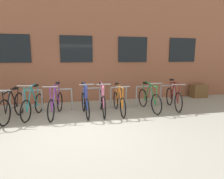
{
  "coord_description": "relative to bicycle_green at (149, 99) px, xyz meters",
  "views": [
    {
      "loc": [
        -0.24,
        -4.66,
        1.86
      ],
      "look_at": [
        1.13,
        1.6,
        0.75
      ],
      "focal_mm": 29.78,
      "sensor_mm": 36.0,
      "label": 1
    }
  ],
  "objects": [
    {
      "name": "bike_rack",
      "position": [
        -1.98,
        0.55,
        0.11
      ],
      "size": [
        6.64,
        0.05,
        0.79
      ],
      "color": "gray",
      "rests_on": "ground"
    },
    {
      "name": "bicycle_pink",
      "position": [
        -1.69,
        -0.02,
        0.02
      ],
      "size": [
        0.44,
        1.81,
        1.08
      ],
      "color": "black",
      "rests_on": "ground"
    },
    {
      "name": "bicycle_green",
      "position": [
        0.0,
        0.0,
        0.0
      ],
      "size": [
        0.44,
        1.74,
        1.06
      ],
      "color": "black",
      "rests_on": "ground"
    },
    {
      "name": "storefront_building",
      "position": [
        -2.43,
        5.05,
        2.12
      ],
      "size": [
        28.0,
        6.45,
        5.01
      ],
      "color": "brown",
      "rests_on": "ground"
    },
    {
      "name": "planter_box",
      "position": [
        3.15,
        1.5,
        -0.08
      ],
      "size": [
        0.7,
        0.44,
        0.6
      ],
      "primitive_type": "cube",
      "color": "brown",
      "rests_on": "ground"
    },
    {
      "name": "bicycle_teal",
      "position": [
        -3.89,
        0.07,
        -0.01
      ],
      "size": [
        0.52,
        1.6,
        1.08
      ],
      "color": "black",
      "rests_on": "ground"
    },
    {
      "name": "ground_plane",
      "position": [
        -2.43,
        -1.35,
        -0.38
      ],
      "size": [
        42.0,
        42.0,
        0.0
      ],
      "primitive_type": "plane",
      "color": "gray"
    },
    {
      "name": "bicycle_black",
      "position": [
        -4.45,
        -0.07,
        0.01
      ],
      "size": [
        0.44,
        1.76,
        1.0
      ],
      "color": "black",
      "rests_on": "ground"
    },
    {
      "name": "bicycle_blue",
      "position": [
        -2.27,
        -0.11,
        0.0
      ],
      "size": [
        0.44,
        1.65,
        1.1
      ],
      "color": "black",
      "rests_on": "ground"
    },
    {
      "name": "bicycle_maroon",
      "position": [
        0.99,
        0.04,
        0.0
      ],
      "size": [
        0.49,
        1.65,
        1.07
      ],
      "color": "black",
      "rests_on": "ground"
    },
    {
      "name": "bicycle_orange",
      "position": [
        -1.13,
        -0.09,
        -0.01
      ],
      "size": [
        0.44,
        1.67,
        1.0
      ],
      "color": "black",
      "rests_on": "ground"
    },
    {
      "name": "bicycle_purple",
      "position": [
        -3.2,
        0.02,
        0.0
      ],
      "size": [
        0.48,
        1.74,
        1.07
      ],
      "color": "black",
      "rests_on": "ground"
    }
  ]
}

